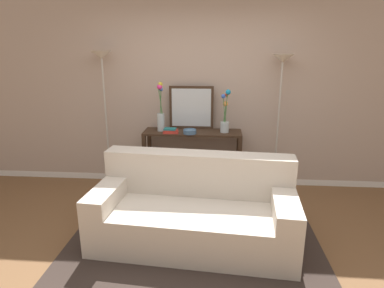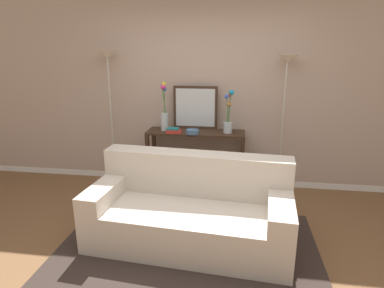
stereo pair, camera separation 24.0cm
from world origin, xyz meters
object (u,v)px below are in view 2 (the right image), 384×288
vase_tall_flowers (164,113)px  book_row_under_console (167,184)px  couch (191,213)px  wall_mirror (195,108)px  vase_short_flowers (228,117)px  fruit_bowl (192,131)px  floor_lamp_right (285,87)px  book_stack (174,130)px  console_table (196,150)px  floor_lamp_left (109,82)px

vase_tall_flowers → book_row_under_console: size_ratio=2.41×
couch → wall_mirror: 1.69m
vase_short_flowers → fruit_bowl: bearing=-165.0°
floor_lamp_right → fruit_bowl: 1.33m
fruit_bowl → book_row_under_console: size_ratio=0.63×
vase_tall_flowers → floor_lamp_right: bearing=1.7°
wall_mirror → vase_tall_flowers: 0.44m
floor_lamp_right → book_stack: floor_lamp_right is taller
wall_mirror → fruit_bowl: 0.40m
book_stack → book_row_under_console: (-0.13, 0.11, -0.83)m
fruit_bowl → couch: bearing=-82.7°
console_table → book_row_under_console: bearing=-180.0°
fruit_bowl → vase_short_flowers: bearing=15.0°
vase_tall_flowers → book_row_under_console: 1.04m
couch → floor_lamp_right: bearing=52.4°
floor_lamp_left → book_stack: bearing=-9.4°
console_table → vase_tall_flowers: vase_tall_flowers is taller
floor_lamp_left → floor_lamp_right: bearing=-0.0°
floor_lamp_right → wall_mirror: floor_lamp_right is taller
floor_lamp_left → book_stack: floor_lamp_left is taller
book_row_under_console → floor_lamp_right: bearing=1.5°
console_table → vase_tall_flowers: size_ratio=2.00×
vase_short_flowers → book_stack: 0.75m
vase_short_flowers → book_stack: (-0.72, -0.11, -0.18)m
vase_short_flowers → book_row_under_console: (-0.85, 0.00, -1.01)m
floor_lamp_right → book_stack: bearing=-173.9°
couch → vase_tall_flowers: (-0.56, 1.29, 0.79)m
floor_lamp_right → book_row_under_console: size_ratio=6.77×
floor_lamp_right → book_row_under_console: 2.11m
floor_lamp_left → wall_mirror: 1.24m
couch → book_stack: book_stack is taller
wall_mirror → vase_short_flowers: size_ratio=1.07×
wall_mirror → book_row_under_console: (-0.38, -0.17, -1.10)m
wall_mirror → vase_tall_flowers: bearing=-156.6°
couch → console_table: size_ratio=1.56×
floor_lamp_right → vase_short_flowers: (-0.71, -0.05, -0.41)m
book_row_under_console → vase_tall_flowers: bearing=-161.0°
wall_mirror → vase_tall_flowers: (-0.40, -0.17, -0.06)m
floor_lamp_left → book_row_under_console: floor_lamp_left is taller
wall_mirror → book_stack: (-0.26, -0.28, -0.27)m
book_stack → fruit_bowl: bearing=-3.5°
vase_short_flowers → book_row_under_console: size_ratio=2.07×
couch → vase_short_flowers: (0.32, 1.29, 0.75)m
vase_tall_flowers → book_stack: bearing=-35.9°
couch → floor_lamp_left: floor_lamp_left is taller
floor_lamp_right → vase_short_flowers: size_ratio=3.28×
console_table → wall_mirror: bearing=100.3°
couch → wall_mirror: size_ratio=3.39×
floor_lamp_left → vase_tall_flowers: (0.78, -0.05, -0.41)m
couch → floor_lamp_right: size_ratio=1.11×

